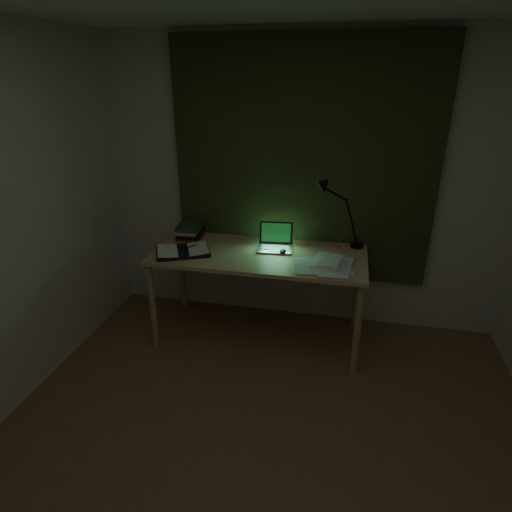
{
  "coord_description": "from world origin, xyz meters",
  "views": [
    {
      "loc": [
        0.38,
        -1.63,
        2.17
      ],
      "look_at": [
        -0.28,
        1.42,
        0.82
      ],
      "focal_mm": 30.0,
      "sensor_mm": 36.0,
      "label": 1
    }
  ],
  "objects": [
    {
      "name": "desk",
      "position": [
        -0.28,
        1.54,
        0.4
      ],
      "size": [
        1.74,
        0.76,
        0.8
      ],
      "primitive_type": null,
      "color": "tan",
      "rests_on": "floor"
    },
    {
      "name": "mouse",
      "position": [
        -0.09,
        1.58,
        0.81
      ],
      "size": [
        0.06,
        0.09,
        0.03
      ],
      "primitive_type": "ellipsoid",
      "rotation": [
        0.0,
        0.0,
        0.04
      ],
      "color": "black",
      "rests_on": "desk"
    },
    {
      "name": "book_stack",
      "position": [
        -0.95,
        1.75,
        0.86
      ],
      "size": [
        0.21,
        0.25,
        0.13
      ],
      "primitive_type": null,
      "rotation": [
        0.0,
        0.0,
        0.01
      ],
      "color": "white",
      "rests_on": "desk"
    },
    {
      "name": "curtain",
      "position": [
        0.0,
        1.96,
        1.45
      ],
      "size": [
        2.2,
        0.06,
        2.0
      ],
      "primitive_type": "cube",
      "color": "#2B3219",
      "rests_on": "wall_back"
    },
    {
      "name": "desk_lamp",
      "position": [
        0.51,
        1.84,
        1.09
      ],
      "size": [
        0.42,
        0.35,
        0.59
      ],
      "primitive_type": null,
      "rotation": [
        0.0,
        0.0,
        0.12
      ],
      "color": "black",
      "rests_on": "desk"
    },
    {
      "name": "loose_papers",
      "position": [
        0.25,
        1.47,
        0.81
      ],
      "size": [
        0.47,
        0.48,
        0.02
      ],
      "primitive_type": null,
      "rotation": [
        0.0,
        0.0,
        -0.31
      ],
      "color": "white",
      "rests_on": "desk"
    },
    {
      "name": "open_textbook",
      "position": [
        -0.89,
        1.41,
        0.81
      ],
      "size": [
        0.52,
        0.46,
        0.04
      ],
      "primitive_type": null,
      "rotation": [
        0.0,
        0.0,
        0.44
      ],
      "color": "white",
      "rests_on": "desk"
    },
    {
      "name": "sticky_yellow",
      "position": [
        0.36,
        1.84,
        0.8
      ],
      "size": [
        0.09,
        0.09,
        0.01
      ],
      "primitive_type": "cube",
      "rotation": [
        0.0,
        0.0,
        0.43
      ],
      "color": "yellow",
      "rests_on": "desk"
    },
    {
      "name": "floor",
      "position": [
        0.0,
        0.0,
        0.0
      ],
      "size": [
        3.5,
        4.0,
        0.0
      ],
      "primitive_type": "cube",
      "color": "brown",
      "rests_on": "ground"
    },
    {
      "name": "sticky_pink",
      "position": [
        0.34,
        1.81,
        0.8
      ],
      "size": [
        0.09,
        0.09,
        0.02
      ],
      "primitive_type": "cube",
      "rotation": [
        0.0,
        0.0,
        -0.33
      ],
      "color": "#E15790",
      "rests_on": "desk"
    },
    {
      "name": "wall_back",
      "position": [
        0.0,
        2.0,
        1.25
      ],
      "size": [
        3.5,
        0.0,
        2.5
      ],
      "primitive_type": "cube",
      "color": "beige",
      "rests_on": "ground"
    },
    {
      "name": "laptop",
      "position": [
        -0.16,
        1.64,
        0.9
      ],
      "size": [
        0.32,
        0.36,
        0.21
      ],
      "primitive_type": null,
      "rotation": [
        0.0,
        0.0,
        0.11
      ],
      "color": "#BBBCC0",
      "rests_on": "desk"
    }
  ]
}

